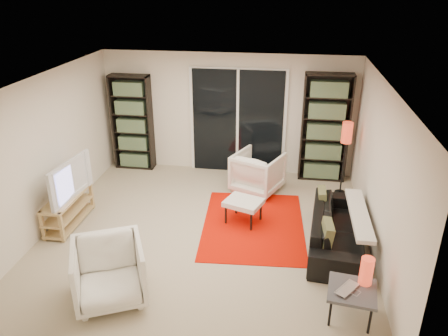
{
  "coord_description": "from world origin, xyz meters",
  "views": [
    {
      "loc": [
        1.17,
        -5.8,
        3.74
      ],
      "look_at": [
        0.25,
        0.3,
        1.0
      ],
      "focal_mm": 35.0,
      "sensor_mm": 36.0,
      "label": 1
    }
  ],
  "objects_px": {
    "armchair_back": "(258,172)",
    "armchair_front": "(109,272)",
    "bookshelf_right": "(325,128)",
    "floor_lamp": "(346,140)",
    "tv_stand": "(69,209)",
    "ottoman": "(244,203)",
    "sofa": "(338,229)",
    "bookshelf_left": "(132,123)",
    "side_table": "(352,292)"
  },
  "relations": [
    {
      "from": "bookshelf_right",
      "to": "floor_lamp",
      "type": "relative_size",
      "value": 1.52
    },
    {
      "from": "bookshelf_left",
      "to": "sofa",
      "type": "height_order",
      "value": "bookshelf_left"
    },
    {
      "from": "armchair_front",
      "to": "ottoman",
      "type": "relative_size",
      "value": 1.25
    },
    {
      "from": "tv_stand",
      "to": "side_table",
      "type": "bearing_deg",
      "value": -19.4
    },
    {
      "from": "bookshelf_right",
      "to": "ottoman",
      "type": "bearing_deg",
      "value": -124.93
    },
    {
      "from": "tv_stand",
      "to": "sofa",
      "type": "height_order",
      "value": "sofa"
    },
    {
      "from": "bookshelf_right",
      "to": "floor_lamp",
      "type": "xyz_separation_m",
      "value": [
        0.33,
        -0.63,
        0.01
      ]
    },
    {
      "from": "armchair_back",
      "to": "side_table",
      "type": "distance_m",
      "value": 3.44
    },
    {
      "from": "tv_stand",
      "to": "armchair_back",
      "type": "bearing_deg",
      "value": 29.47
    },
    {
      "from": "sofa",
      "to": "ottoman",
      "type": "height_order",
      "value": "sofa"
    },
    {
      "from": "bookshelf_left",
      "to": "ottoman",
      "type": "relative_size",
      "value": 2.82
    },
    {
      "from": "tv_stand",
      "to": "floor_lamp",
      "type": "xyz_separation_m",
      "value": [
        4.47,
        1.76,
        0.79
      ]
    },
    {
      "from": "armchair_back",
      "to": "armchair_front",
      "type": "bearing_deg",
      "value": 87.87
    },
    {
      "from": "bookshelf_right",
      "to": "sofa",
      "type": "xyz_separation_m",
      "value": [
        0.12,
        -2.39,
        -0.76
      ]
    },
    {
      "from": "tv_stand",
      "to": "armchair_front",
      "type": "xyz_separation_m",
      "value": [
        1.37,
        -1.62,
        0.13
      ]
    },
    {
      "from": "bookshelf_left",
      "to": "bookshelf_right",
      "type": "distance_m",
      "value": 3.85
    },
    {
      "from": "armchair_back",
      "to": "side_table",
      "type": "height_order",
      "value": "armchair_back"
    },
    {
      "from": "armchair_back",
      "to": "armchair_front",
      "type": "height_order",
      "value": "armchair_front"
    },
    {
      "from": "tv_stand",
      "to": "sofa",
      "type": "bearing_deg",
      "value": 0.06
    },
    {
      "from": "bookshelf_right",
      "to": "sofa",
      "type": "height_order",
      "value": "bookshelf_right"
    },
    {
      "from": "armchair_back",
      "to": "floor_lamp",
      "type": "relative_size",
      "value": 0.6
    },
    {
      "from": "bookshelf_right",
      "to": "floor_lamp",
      "type": "height_order",
      "value": "bookshelf_right"
    },
    {
      "from": "tv_stand",
      "to": "floor_lamp",
      "type": "relative_size",
      "value": 0.83
    },
    {
      "from": "tv_stand",
      "to": "armchair_front",
      "type": "distance_m",
      "value": 2.13
    },
    {
      "from": "sofa",
      "to": "armchair_back",
      "type": "height_order",
      "value": "armchair_back"
    },
    {
      "from": "bookshelf_left",
      "to": "armchair_front",
      "type": "distance_m",
      "value": 4.2
    },
    {
      "from": "bookshelf_left",
      "to": "armchair_front",
      "type": "bearing_deg",
      "value": -75.08
    },
    {
      "from": "bookshelf_right",
      "to": "armchair_front",
      "type": "relative_size",
      "value": 2.44
    },
    {
      "from": "side_table",
      "to": "floor_lamp",
      "type": "height_order",
      "value": "floor_lamp"
    },
    {
      "from": "bookshelf_right",
      "to": "floor_lamp",
      "type": "distance_m",
      "value": 0.71
    },
    {
      "from": "ottoman",
      "to": "bookshelf_right",
      "type": "bearing_deg",
      "value": 55.07
    },
    {
      "from": "bookshelf_left",
      "to": "floor_lamp",
      "type": "xyz_separation_m",
      "value": [
        4.18,
        -0.63,
        0.08
      ]
    },
    {
      "from": "bookshelf_left",
      "to": "armchair_front",
      "type": "height_order",
      "value": "bookshelf_left"
    },
    {
      "from": "bookshelf_right",
      "to": "floor_lamp",
      "type": "bearing_deg",
      "value": -62.43
    },
    {
      "from": "tv_stand",
      "to": "floor_lamp",
      "type": "distance_m",
      "value": 4.87
    },
    {
      "from": "side_table",
      "to": "tv_stand",
      "type": "bearing_deg",
      "value": 160.6
    },
    {
      "from": "bookshelf_left",
      "to": "side_table",
      "type": "height_order",
      "value": "bookshelf_left"
    },
    {
      "from": "armchair_back",
      "to": "floor_lamp",
      "type": "xyz_separation_m",
      "value": [
        1.54,
        0.11,
        0.68
      ]
    },
    {
      "from": "bookshelf_left",
      "to": "armchair_front",
      "type": "xyz_separation_m",
      "value": [
        1.07,
        -4.02,
        -0.58
      ]
    },
    {
      "from": "side_table",
      "to": "floor_lamp",
      "type": "distance_m",
      "value": 3.35
    },
    {
      "from": "bookshelf_left",
      "to": "armchair_back",
      "type": "height_order",
      "value": "bookshelf_left"
    },
    {
      "from": "armchair_front",
      "to": "floor_lamp",
      "type": "distance_m",
      "value": 4.65
    },
    {
      "from": "bookshelf_left",
      "to": "bookshelf_right",
      "type": "relative_size",
      "value": 0.93
    },
    {
      "from": "armchair_front",
      "to": "side_table",
      "type": "relative_size",
      "value": 1.4
    },
    {
      "from": "armchair_back",
      "to": "ottoman",
      "type": "distance_m",
      "value": 1.2
    },
    {
      "from": "bookshelf_right",
      "to": "armchair_front",
      "type": "xyz_separation_m",
      "value": [
        -2.78,
        -4.02,
        -0.66
      ]
    },
    {
      "from": "tv_stand",
      "to": "armchair_back",
      "type": "relative_size",
      "value": 1.38
    },
    {
      "from": "floor_lamp",
      "to": "armchair_front",
      "type": "bearing_deg",
      "value": -132.54
    },
    {
      "from": "armchair_back",
      "to": "sofa",
      "type": "bearing_deg",
      "value": 152.21
    },
    {
      "from": "bookshelf_right",
      "to": "ottoman",
      "type": "relative_size",
      "value": 3.03
    }
  ]
}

